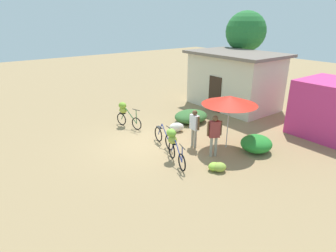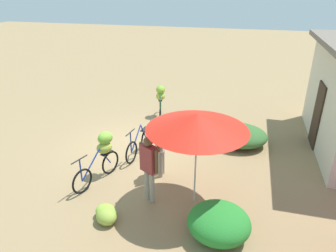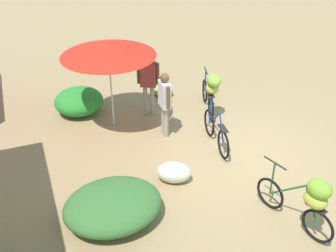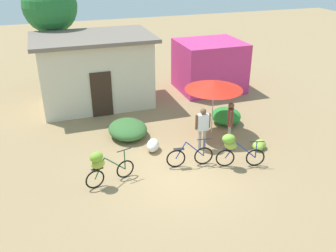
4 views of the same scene
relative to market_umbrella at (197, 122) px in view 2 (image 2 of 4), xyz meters
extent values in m
plane|color=#967B53|center=(-2.29, -2.33, -2.05)|extent=(60.00, 60.00, 0.00)
cube|color=#332319|center=(-3.79, 3.13, -1.05)|extent=(0.90, 0.06, 2.00)
ellipsoid|color=#366630|center=(-3.21, 0.85, -1.74)|extent=(1.50, 1.79, 0.61)
ellipsoid|color=#27852E|center=(0.98, 0.67, -1.71)|extent=(1.22, 1.28, 0.67)
cylinder|color=beige|center=(0.00, 0.00, -0.97)|extent=(0.04, 0.04, 2.15)
cone|color=red|center=(0.00, 0.00, 0.00)|extent=(2.22, 2.22, 0.35)
torus|color=black|center=(-3.95, -1.97, -1.74)|extent=(0.61, 0.21, 0.62)
torus|color=black|center=(-4.96, -2.25, -1.74)|extent=(0.61, 0.21, 0.62)
cylinder|color=#19592D|center=(-4.78, -2.20, -1.42)|extent=(0.39, 0.14, 0.66)
cylinder|color=#19592D|center=(-4.28, -2.06, -1.42)|extent=(0.69, 0.22, 0.66)
cylinder|color=black|center=(-3.95, -1.97, -1.04)|extent=(0.49, 0.16, 0.03)
cylinder|color=#19592D|center=(-3.95, -1.97, -1.39)|extent=(0.04, 0.04, 0.70)
cube|color=black|center=(-4.86, -2.22, -1.40)|extent=(0.38, 0.23, 0.02)
ellipsoid|color=#9AAC37|center=(-4.83, -2.20, -1.24)|extent=(0.48, 0.41, 0.29)
ellipsoid|color=#77A82E|center=(-4.85, -2.21, -1.00)|extent=(0.51, 0.46, 0.32)
torus|color=black|center=(-1.25, -2.04, -1.72)|extent=(0.66, 0.14, 0.66)
torus|color=black|center=(-2.20, -1.92, -1.72)|extent=(0.66, 0.14, 0.66)
cylinder|color=navy|center=(-2.04, -1.94, -1.42)|extent=(0.37, 0.08, 0.62)
cylinder|color=navy|center=(-1.56, -2.00, -1.42)|extent=(0.65, 0.12, 0.63)
cylinder|color=black|center=(-1.25, -2.04, -1.08)|extent=(0.50, 0.09, 0.03)
cylinder|color=navy|center=(-1.25, -2.04, -1.40)|extent=(0.04, 0.04, 0.64)
cube|color=black|center=(-2.11, -1.93, -1.36)|extent=(0.38, 0.19, 0.02)
torus|color=black|center=(0.36, -2.70, -1.73)|extent=(0.63, 0.24, 0.64)
torus|color=black|center=(-0.62, -2.40, -1.73)|extent=(0.63, 0.24, 0.64)
cylinder|color=navy|center=(-0.44, -2.46, -1.44)|extent=(0.38, 0.15, 0.59)
cylinder|color=navy|center=(0.04, -2.61, -1.44)|extent=(0.67, 0.24, 0.60)
cylinder|color=black|center=(0.36, -2.70, -1.12)|extent=(0.49, 0.17, 0.03)
cylinder|color=navy|center=(0.36, -2.70, -1.42)|extent=(0.04, 0.04, 0.61)
cube|color=black|center=(-0.52, -2.43, -1.38)|extent=(0.39, 0.24, 0.02)
ellipsoid|color=#9BAE3F|center=(-0.49, -2.47, -1.22)|extent=(0.53, 0.51, 0.30)
ellipsoid|color=#77B437|center=(-0.57, -2.46, -0.97)|extent=(0.50, 0.44, 0.31)
ellipsoid|color=#90C43C|center=(1.05, -1.78, -1.90)|extent=(0.41, 0.47, 0.30)
ellipsoid|color=#8FAC3E|center=(1.21, -1.68, -1.88)|extent=(0.56, 0.60, 0.33)
ellipsoid|color=#83BE3E|center=(1.20, -1.69, -1.90)|extent=(0.57, 0.58, 0.29)
ellipsoid|color=#87AE41|center=(1.12, -1.66, -1.90)|extent=(0.47, 0.48, 0.30)
ellipsoid|color=silver|center=(-2.61, -0.58, -1.83)|extent=(0.71, 0.82, 0.44)
cylinder|color=gray|center=(-0.78, -1.05, -1.66)|extent=(0.11, 0.11, 0.78)
cylinder|color=gray|center=(-0.96, -1.04, -1.66)|extent=(0.11, 0.11, 0.78)
cube|color=silver|center=(-0.87, -1.04, -0.96)|extent=(0.41, 0.21, 0.62)
cylinder|color=brown|center=(-0.62, -1.05, -0.93)|extent=(0.08, 0.08, 0.56)
cylinder|color=brown|center=(-1.12, -1.04, -0.93)|extent=(0.08, 0.08, 0.56)
sphere|color=brown|center=(-0.87, -1.04, -0.54)|extent=(0.21, 0.21, 0.21)
cylinder|color=gray|center=(0.20, -1.10, -1.64)|extent=(0.11, 0.11, 0.82)
cylinder|color=gray|center=(0.28, -0.94, -1.64)|extent=(0.11, 0.11, 0.82)
cube|color=maroon|center=(0.24, -1.02, -0.91)|extent=(0.37, 0.45, 0.65)
cylinder|color=brown|center=(0.12, -1.24, -0.88)|extent=(0.08, 0.08, 0.58)
cylinder|color=brown|center=(0.36, -0.80, -0.88)|extent=(0.08, 0.08, 0.58)
sphere|color=brown|center=(0.24, -1.02, -0.48)|extent=(0.22, 0.22, 0.22)
camera|label=1|loc=(7.13, -8.40, 3.07)|focal=30.24mm
camera|label=2|loc=(5.88, 0.91, 2.62)|focal=32.96mm
camera|label=3|loc=(-8.64, 1.90, 3.25)|focal=43.11mm
camera|label=4|loc=(-5.88, -11.88, 4.62)|focal=39.30mm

